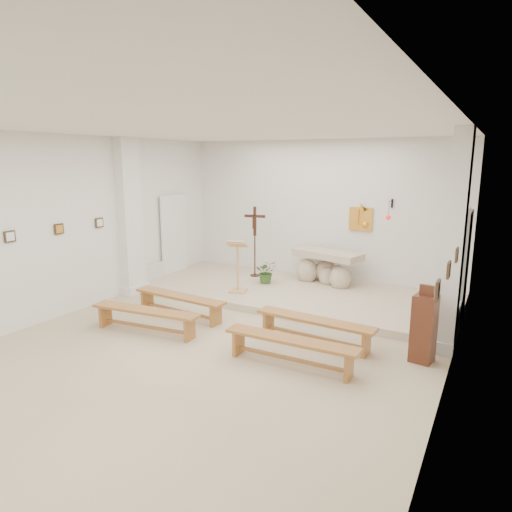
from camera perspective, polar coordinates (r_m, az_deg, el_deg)
The scene contains 27 objects.
ground at distance 7.49m, azimuth -6.44°, elevation -11.88°, with size 7.00×10.00×0.00m, color beige.
wall_left at distance 9.41m, azimuth -24.45°, elevation 3.13°, with size 0.02×10.00×3.50m, color silver.
wall_right at distance 5.76m, azimuth 22.97°, elevation -1.74°, with size 0.02×10.00×3.50m, color silver.
wall_back at distance 11.38m, azimuth 7.90°, elevation 5.43°, with size 7.00×0.02×3.50m, color silver.
ceiling at distance 6.88m, azimuth -7.14°, elevation 15.79°, with size 7.00×10.00×0.02m, color silver.
sanctuary_platform at distance 10.35m, azimuth 4.71°, elevation -4.61°, with size 6.98×3.00×0.15m, color beige.
pilaster_left at distance 10.64m, azimuth -15.48°, elevation 4.67°, with size 0.26×0.55×3.50m, color white.
pilaster_right at distance 7.72m, azimuth 23.62°, elevation 1.49°, with size 0.26×0.55×3.50m, color white.
gold_wall_relief at distance 11.04m, azimuth 12.95°, elevation 4.52°, with size 0.55×0.04×0.55m, color gold.
sanctuary_lamp at distance 10.61m, azimuth 16.27°, elevation 4.93°, with size 0.11×0.36×0.44m.
station_frame_left_front at distance 8.95m, azimuth -28.41°, elevation 2.16°, with size 0.03×0.20×0.20m, color #392919.
station_frame_left_mid at distance 9.52m, azimuth -23.41°, elevation 3.12°, with size 0.03×0.20×0.20m, color #392919.
station_frame_left_rear at distance 10.16m, azimuth -19.00°, elevation 3.95°, with size 0.03×0.20×0.20m, color #392919.
station_frame_right_front at distance 4.99m, azimuth 21.76°, elevation -4.00°, with size 0.03×0.20×0.20m, color #392919.
station_frame_right_mid at distance 5.96m, azimuth 22.96°, elevation -1.60°, with size 0.03×0.20×0.20m, color #392919.
station_frame_right_rear at distance 6.94m, azimuth 23.81°, elevation 0.13°, with size 0.03×0.20×0.20m, color #392919.
radiator_left at distance 11.45m, azimuth -12.87°, elevation -2.25°, with size 0.10×0.85×0.52m, color silver.
radiator_right at distance 8.75m, azimuth 23.63°, elevation -7.39°, with size 0.10×0.85×0.52m, color silver.
altar at distance 10.91m, azimuth 8.76°, elevation -1.68°, with size 1.75×1.04×0.85m.
lectern at distance 9.98m, azimuth -2.33°, elevation -1.30°, with size 0.49×0.44×1.18m.
crucifix_stand at distance 11.29m, azimuth -0.16°, elevation 2.47°, with size 0.53×0.23×1.75m.
potted_plant at distance 10.77m, azimuth 1.31°, elevation -1.98°, with size 0.50×0.43×0.55m, color #305321.
donation_pedestal at distance 7.40m, azimuth 20.24°, elevation -8.46°, with size 0.37×0.37×1.21m.
bench_left_front at distance 9.06m, azimuth -9.54°, elevation -5.50°, with size 2.10×0.50×0.44m.
bench_right_front at distance 7.73m, azimuth 7.33°, elevation -8.52°, with size 2.09×0.49×0.44m.
bench_left_second at distance 8.35m, azimuth -13.66°, elevation -7.18°, with size 2.10×0.54×0.44m.
bench_right_second at distance 6.89m, azimuth 4.34°, elevation -11.06°, with size 2.08×0.33×0.44m.
Camera 1 is at (3.97, -5.59, 3.02)m, focal length 32.00 mm.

